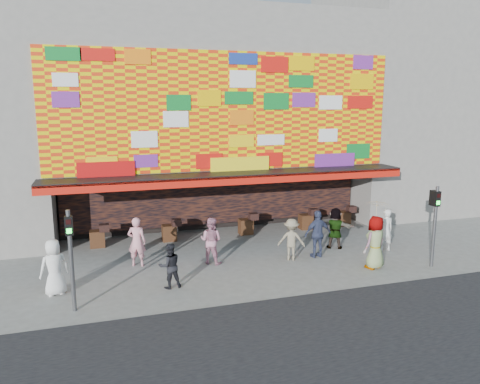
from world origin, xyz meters
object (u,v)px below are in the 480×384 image
at_px(ped_b, 137,242).
at_px(ped_g, 375,242).
at_px(parasol, 377,212).
at_px(signal_right, 435,217).
at_px(ped_d, 291,239).
at_px(ped_i, 211,240).
at_px(ped_e, 318,234).
at_px(signal_left, 71,249).
at_px(ped_c, 170,266).
at_px(ped_a, 54,267).
at_px(ped_f, 335,228).
at_px(ped_h, 386,230).

relative_size(ped_b, ped_g, 0.95).
bearing_deg(parasol, signal_right, -13.25).
relative_size(ped_d, ped_i, 0.91).
height_order(ped_g, parasol, parasol).
bearing_deg(ped_e, ped_i, -9.47).
relative_size(ped_d, ped_g, 0.82).
relative_size(ped_g, parasol, 1.11).
bearing_deg(signal_left, ped_b, 57.68).
bearing_deg(signal_left, ped_c, 16.66).
xyz_separation_m(ped_a, parasol, (10.89, -0.90, 1.21)).
height_order(ped_b, ped_c, ped_b).
bearing_deg(parasol, ped_g, 0.00).
distance_m(ped_d, ped_f, 2.43).
xyz_separation_m(ped_b, ped_f, (7.98, -0.27, -0.07)).
bearing_deg(ped_f, parasol, 124.30).
bearing_deg(parasol, ped_h, 46.51).
xyz_separation_m(ped_e, ped_i, (-4.11, 0.55, -0.05)).
relative_size(ped_a, ped_b, 0.98).
relative_size(ped_a, ped_h, 1.04).
bearing_deg(ped_c, signal_right, 168.54).
height_order(ped_e, ped_g, ped_g).
height_order(ped_c, ped_e, ped_e).
bearing_deg(ped_d, ped_g, 169.01).
bearing_deg(ped_a, ped_g, 156.99).
bearing_deg(ped_a, signal_left, 94.99).
bearing_deg(ped_i, ped_c, 83.78).
height_order(ped_b, ped_e, ped_e).
bearing_deg(ped_d, ped_a, 29.66).
relative_size(ped_a, ped_g, 0.92).
distance_m(ped_a, ped_h, 12.50).
bearing_deg(ped_a, parasol, 156.99).
height_order(ped_d, ped_f, ped_f).
bearing_deg(signal_right, parasol, 166.75).
relative_size(ped_f, ped_h, 0.99).
height_order(signal_right, ped_g, signal_right).
xyz_separation_m(ped_a, ped_d, (8.38, 0.85, -0.10)).
xyz_separation_m(ped_e, ped_h, (3.01, -0.05, -0.07)).
bearing_deg(signal_right, ped_d, 154.07).
xyz_separation_m(signal_right, ped_g, (-2.11, 0.50, -0.89)).
distance_m(signal_left, ped_c, 3.24).
distance_m(ped_b, ped_e, 6.86).
xyz_separation_m(ped_b, ped_i, (2.66, -0.54, -0.04)).
height_order(ped_b, ped_d, ped_b).
bearing_deg(ped_d, ped_c, 39.64).
height_order(signal_left, ped_g, signal_left).
xyz_separation_m(ped_a, ped_e, (9.47, 0.82, 0.03)).
xyz_separation_m(signal_right, ped_d, (-4.62, 2.25, -1.06)).
bearing_deg(signal_right, ped_h, 103.48).
distance_m(ped_b, ped_i, 2.72).
relative_size(ped_b, ped_i, 1.04).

